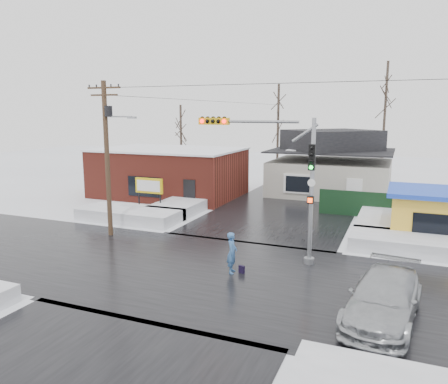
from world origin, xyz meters
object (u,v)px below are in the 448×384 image
at_px(marquee_sign, 149,187).
at_px(car, 384,299).
at_px(traffic_signal, 280,169).
at_px(kiosk, 429,214).
at_px(pedestrian, 232,253).
at_px(utility_pole, 108,150).

height_order(marquee_sign, car, marquee_sign).
xyz_separation_m(traffic_signal, marquee_sign, (-11.43, 6.53, -2.62)).
relative_size(kiosk, car, 0.83).
bearing_deg(pedestrian, kiosk, -53.82).
relative_size(utility_pole, pedestrian, 4.75).
height_order(marquee_sign, kiosk, kiosk).
bearing_deg(traffic_signal, utility_pole, 177.05).
distance_m(traffic_signal, car, 7.96).
xyz_separation_m(marquee_sign, kiosk, (18.50, 0.50, -0.46)).
relative_size(traffic_signal, marquee_sign, 2.75).
distance_m(marquee_sign, car, 20.10).
xyz_separation_m(utility_pole, kiosk, (17.43, 6.49, -3.65)).
bearing_deg(car, pedestrian, 167.63).
relative_size(utility_pole, kiosk, 1.96).
xyz_separation_m(utility_pole, pedestrian, (8.91, -3.06, -4.16)).
bearing_deg(utility_pole, car, -18.92).
bearing_deg(pedestrian, marquee_sign, 35.68).
distance_m(kiosk, car, 11.98).
height_order(traffic_signal, car, traffic_signal).
bearing_deg(pedestrian, utility_pole, 58.93).
bearing_deg(car, marquee_sign, 152.19).
height_order(traffic_signal, marquee_sign, traffic_signal).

